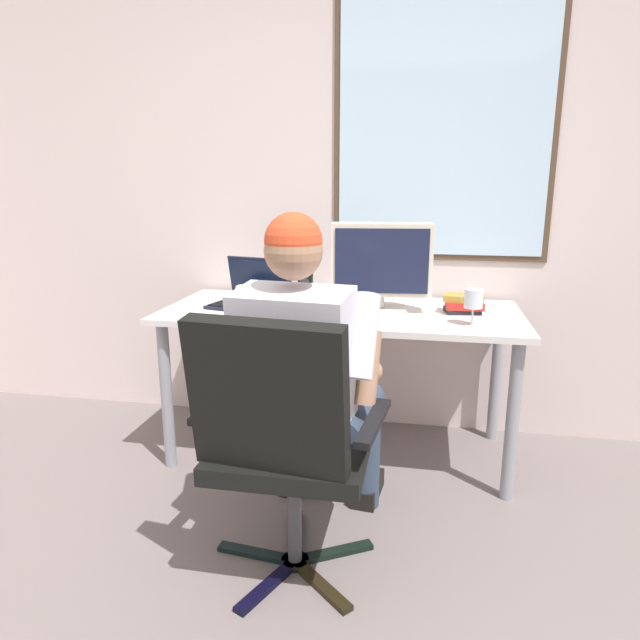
# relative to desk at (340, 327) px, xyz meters

# --- Properties ---
(wall_rear) EXTENTS (5.80, 0.08, 2.72)m
(wall_rear) POSITION_rel_desk_xyz_m (0.18, 0.43, 0.71)
(wall_rear) COLOR beige
(wall_rear) RESTS_ON ground
(desk) EXTENTS (1.70, 0.73, 0.74)m
(desk) POSITION_rel_desk_xyz_m (0.00, 0.00, 0.00)
(desk) COLOR gray
(desk) RESTS_ON ground
(office_chair) EXTENTS (0.63, 0.61, 0.97)m
(office_chair) POSITION_rel_desk_xyz_m (-0.03, -1.00, -0.10)
(office_chair) COLOR black
(office_chair) RESTS_ON ground
(person_seated) EXTENTS (0.55, 0.77, 1.25)m
(person_seated) POSITION_rel_desk_xyz_m (-0.01, -0.74, 0.00)
(person_seated) COLOR #2F3D51
(person_seated) RESTS_ON ground
(crt_monitor) EXTENTS (0.47, 0.22, 0.42)m
(crt_monitor) POSITION_rel_desk_xyz_m (0.19, -0.01, 0.32)
(crt_monitor) COLOR beige
(crt_monitor) RESTS_ON desk
(laptop) EXTENTS (0.40, 0.35, 0.23)m
(laptop) POSITION_rel_desk_xyz_m (-0.44, 0.01, 0.15)
(laptop) COLOR black
(laptop) RESTS_ON desk
(wine_glass) EXTENTS (0.08, 0.08, 0.16)m
(wine_glass) POSITION_rel_desk_xyz_m (0.60, -0.20, 0.20)
(wine_glass) COLOR silver
(wine_glass) RESTS_ON desk
(desk_speaker) EXTENTS (0.07, 0.07, 0.16)m
(desk_speaker) POSITION_rel_desk_xyz_m (-0.21, 0.16, 0.17)
(desk_speaker) COLOR black
(desk_speaker) RESTS_ON desk
(book_stack) EXTENTS (0.19, 0.14, 0.09)m
(book_stack) POSITION_rel_desk_xyz_m (0.58, 0.04, 0.13)
(book_stack) COLOR black
(book_stack) RESTS_ON desk
(cd_case) EXTENTS (0.14, 0.13, 0.01)m
(cd_case) POSITION_rel_desk_xyz_m (-0.15, -0.16, 0.09)
(cd_case) COLOR #0E8E8F
(cd_case) RESTS_ON desk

